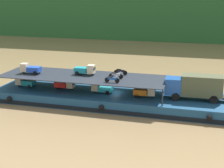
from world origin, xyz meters
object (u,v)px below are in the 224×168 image
(cargo_barge, at_px, (111,98))
(mini_truck_lower_mid, at_px, (102,88))
(motorcycle_upper_port, at_px, (112,79))
(motorcycle_upper_stbd, at_px, (120,71))
(mini_truck_lower_fore, at_px, (145,92))
(mini_truck_lower_aft, at_px, (65,84))
(mini_truck_upper_stern, at_px, (30,69))
(motorcycle_upper_centre, at_px, (116,75))
(mini_truck_lower_stern, at_px, (25,82))
(covered_lorry, at_px, (195,86))
(mini_truck_upper_mid, at_px, (85,70))

(cargo_barge, bearing_deg, mini_truck_lower_mid, -158.12)
(motorcycle_upper_port, distance_m, motorcycle_upper_stbd, 4.22)
(mini_truck_lower_fore, height_order, motorcycle_upper_stbd, motorcycle_upper_stbd)
(cargo_barge, xyz_separation_m, mini_truck_lower_aft, (-6.41, -0.01, 1.44))
(mini_truck_upper_stern, height_order, motorcycle_upper_centre, mini_truck_upper_stern)
(mini_truck_lower_fore, bearing_deg, mini_truck_lower_stern, 179.72)
(mini_truck_lower_stern, xyz_separation_m, mini_truck_lower_aft, (5.83, 0.43, 0.00))
(covered_lorry, xyz_separation_m, mini_truck_lower_stern, (-22.96, -0.45, -1.00))
(motorcycle_upper_stbd, bearing_deg, cargo_barge, -110.16)
(mini_truck_upper_mid, bearing_deg, mini_truck_lower_aft, -163.20)
(mini_truck_lower_mid, height_order, mini_truck_upper_mid, mini_truck_upper_mid)
(mini_truck_lower_stern, xyz_separation_m, mini_truck_lower_mid, (11.18, 0.01, 0.00))
(cargo_barge, xyz_separation_m, mini_truck_upper_stern, (-11.19, -0.64, 3.44))
(mini_truck_lower_aft, distance_m, motorcycle_upper_centre, 7.34)
(motorcycle_upper_centre, relative_size, motorcycle_upper_stbd, 1.00)
(mini_truck_upper_mid, bearing_deg, mini_truck_lower_stern, -171.78)
(cargo_barge, relative_size, mini_truck_lower_stern, 11.33)
(covered_lorry, bearing_deg, mini_truck_upper_stern, -178.28)
(mini_truck_lower_stern, height_order, motorcycle_upper_port, motorcycle_upper_port)
(mini_truck_lower_fore, xyz_separation_m, motorcycle_upper_port, (-3.86, -1.57, 1.74))
(motorcycle_upper_centre, bearing_deg, mini_truck_upper_mid, 170.25)
(mini_truck_lower_stern, height_order, mini_truck_lower_mid, same)
(mini_truck_lower_stern, height_order, motorcycle_upper_centre, motorcycle_upper_centre)
(mini_truck_lower_fore, height_order, motorcycle_upper_centre, motorcycle_upper_centre)
(motorcycle_upper_port, height_order, motorcycle_upper_centre, same)
(mini_truck_upper_stern, bearing_deg, mini_truck_lower_stern, 169.07)
(mini_truck_upper_mid, bearing_deg, motorcycle_upper_port, -32.36)
(mini_truck_lower_mid, bearing_deg, motorcycle_upper_stbd, 54.17)
(mini_truck_upper_stern, bearing_deg, mini_truck_lower_fore, 0.44)
(covered_lorry, distance_m, motorcycle_upper_port, 10.18)
(mini_truck_lower_stern, relative_size, mini_truck_lower_fore, 0.99)
(cargo_barge, xyz_separation_m, covered_lorry, (10.72, 0.02, 2.45))
(covered_lorry, relative_size, mini_truck_upper_mid, 2.88)
(mini_truck_lower_aft, height_order, motorcycle_upper_centre, motorcycle_upper_centre)
(mini_truck_lower_fore, bearing_deg, mini_truck_upper_stern, -179.56)
(covered_lorry, xyz_separation_m, mini_truck_upper_mid, (-14.48, 0.77, 1.00))
(covered_lorry, height_order, motorcycle_upper_stbd, covered_lorry)
(mini_truck_upper_mid, bearing_deg, mini_truck_lower_mid, -24.29)
(mini_truck_lower_fore, height_order, motorcycle_upper_port, motorcycle_upper_port)
(mini_truck_lower_fore, bearing_deg, cargo_barge, 173.65)
(mini_truck_lower_stern, xyz_separation_m, mini_truck_upper_stern, (1.06, -0.20, 2.00))
(cargo_barge, height_order, mini_truck_lower_stern, mini_truck_lower_stern)
(mini_truck_lower_fore, relative_size, mini_truck_upper_mid, 1.02)
(motorcycle_upper_stbd, bearing_deg, covered_lorry, -12.00)
(mini_truck_lower_stern, distance_m, mini_truck_upper_mid, 8.80)
(mini_truck_lower_aft, xyz_separation_m, mini_truck_lower_fore, (11.06, -0.51, 0.00))
(mini_truck_lower_fore, height_order, mini_truck_upper_stern, mini_truck_upper_stern)
(mini_truck_lower_stern, xyz_separation_m, mini_truck_upper_mid, (8.48, 1.23, 2.00))
(mini_truck_upper_stern, relative_size, mini_truck_upper_mid, 1.02)
(mini_truck_lower_mid, relative_size, mini_truck_lower_fore, 1.00)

